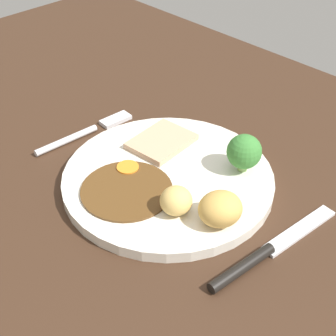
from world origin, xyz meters
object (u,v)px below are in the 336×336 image
roast_potato_left (176,201)px  fork (88,131)px  broccoli_floret (244,152)px  dinner_plate (168,179)px  roast_potato_right (220,209)px  carrot_coin_front (128,168)px  knife (264,253)px  meat_slice_main (162,141)px

roast_potato_left → fork: bearing=170.7°
broccoli_floret → fork: (-21.34, -7.70, -3.70)cm
roast_potato_left → fork: roast_potato_left is taller
dinner_plate → roast_potato_right: roast_potato_right is taller
roast_potato_left → carrot_coin_front: roast_potato_left is taller
broccoli_floret → knife: broccoli_floret is taller
meat_slice_main → fork: bearing=-157.5°
dinner_plate → fork: size_ratio=1.68×
carrot_coin_front → broccoli_floret: bearing=45.7°
roast_potato_right → carrot_coin_front: roast_potato_right is taller
knife → roast_potato_right: bearing=101.0°
dinner_plate → roast_potato_left: roast_potato_left is taller
carrot_coin_front → roast_potato_left: bearing=-6.4°
broccoli_floret → knife: size_ratio=0.26×
carrot_coin_front → dinner_plate: bearing=34.4°
meat_slice_main → roast_potato_right: size_ratio=1.63×
meat_slice_main → broccoli_floret: size_ratio=1.64×
fork → roast_potato_left: bearing=-95.9°
roast_potato_right → fork: roast_potato_right is taller
dinner_plate → roast_potato_left: size_ratio=7.01×
roast_potato_right → carrot_coin_front: size_ratio=1.80×
knife → fork: bearing=94.4°
roast_potato_right → knife: (5.80, 0.56, -2.78)cm
roast_potato_left → knife: (10.20, 2.82, -2.53)cm
broccoli_floret → knife: bearing=-40.3°
dinner_plate → roast_potato_right: 10.14cm
carrot_coin_front → fork: size_ratio=0.18×
meat_slice_main → roast_potato_right: (14.86, -5.52, 1.43)cm
carrot_coin_front → knife: size_ratio=0.15×
roast_potato_right → roast_potato_left: bearing=-152.8°
dinner_plate → broccoli_floret: size_ratio=5.29×
dinner_plate → broccoli_floret: bearing=51.8°
roast_potato_left → roast_potato_right: bearing=27.2°
roast_potato_right → knife: 6.46cm
broccoli_floret → fork: broccoli_floret is taller
roast_potato_left → carrot_coin_front: bearing=173.6°
broccoli_floret → roast_potato_right: bearing=-65.7°
dinner_plate → knife: size_ratio=1.39×
roast_potato_left → roast_potato_right: 4.94cm
broccoli_floret → meat_slice_main: bearing=-162.8°
carrot_coin_front → broccoli_floret: broccoli_floret is taller
roast_potato_right → carrot_coin_front: (-13.84, -1.19, -1.59)cm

